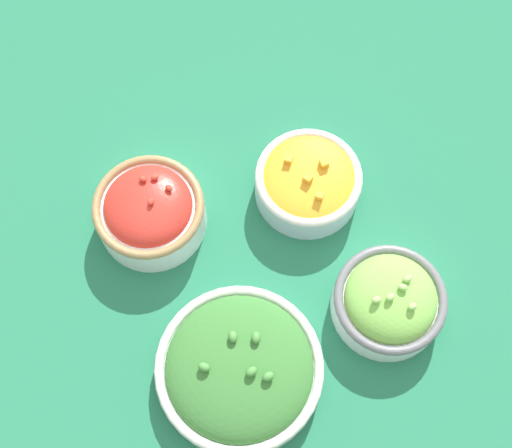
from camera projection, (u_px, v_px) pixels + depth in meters
name	position (u px, v px, depth m)	size (l,w,h in m)	color
ground_plane	(256.00, 232.00, 0.97)	(3.00, 3.00, 0.00)	#23704C
bowl_squash	(308.00, 182.00, 0.96)	(0.14, 0.14, 0.07)	#B2C1CC
bowl_broccoli	(239.00, 368.00, 0.88)	(0.21, 0.21, 0.07)	#B2C1CC
bowl_cherry_tomatoes	(150.00, 211.00, 0.94)	(0.15, 0.15, 0.08)	white
bowl_lettuce	(389.00, 301.00, 0.90)	(0.14, 0.14, 0.08)	white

